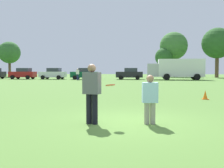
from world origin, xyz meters
TOP-DOWN VIEW (x-y plane):
  - ground_plane at (0.00, 0.00)m, footprint 165.61×165.61m
  - player_thrower at (-1.02, -0.38)m, footprint 0.53×0.39m
  - player_defender at (0.65, -0.22)m, footprint 0.47×0.31m
  - frisbee at (-0.48, -0.45)m, footprint 0.27×0.27m
  - traffic_cone at (3.76, 6.59)m, footprint 0.32×0.32m
  - parked_car_mid_left at (-19.05, 34.16)m, footprint 4.22×2.25m
  - parked_car_center at (-13.96, 34.21)m, footprint 4.22×2.25m
  - parked_car_mid_right at (-8.58, 33.64)m, footprint 4.22×2.25m
  - parked_car_near_right at (-1.46, 34.46)m, footprint 4.22×2.25m
  - box_truck at (5.75, 34.05)m, footprint 8.52×3.07m
  - bystander_sideline_watcher at (-9.14, 31.21)m, footprint 0.53×0.52m
  - tree_west_maple at (-27.44, 45.96)m, footprint 4.60×4.60m
  - tree_center_elm at (5.04, 49.16)m, footprint 3.74×3.74m
  - tree_east_birch at (7.18, 50.51)m, footprint 5.90×5.90m
  - tree_east_oak at (15.04, 46.32)m, footprint 5.97×5.97m

SIDE VIEW (x-z plane):
  - ground_plane at x=0.00m, z-range 0.00..0.00m
  - traffic_cone at x=3.76m, z-range -0.01..0.47m
  - player_defender at x=0.65m, z-range 0.08..1.50m
  - parked_car_mid_left at x=-19.05m, z-range 0.01..1.83m
  - parked_car_center at x=-13.96m, z-range 0.01..1.83m
  - parked_car_mid_right at x=-8.58m, z-range 0.01..1.83m
  - parked_car_near_right at x=-1.46m, z-range 0.01..1.83m
  - bystander_sideline_watcher at x=-9.14m, z-range 0.11..1.84m
  - player_thrower at x=-1.02m, z-range 0.11..1.85m
  - frisbee at x=-0.48m, z-range 1.09..1.18m
  - box_truck at x=5.75m, z-range 0.16..3.34m
  - tree_center_elm at x=5.04m, z-range 1.14..7.22m
  - tree_west_maple at x=-27.44m, z-range 1.40..8.87m
  - tree_east_birch at x=7.18m, z-range 1.80..11.38m
  - tree_east_oak at x=15.04m, z-range 1.82..11.53m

